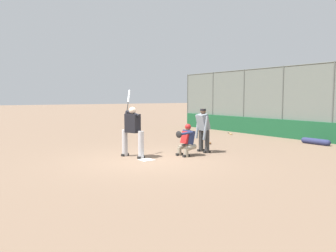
{
  "coord_description": "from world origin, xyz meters",
  "views": [
    {
      "loc": [
        -9.09,
        5.41,
        2.06
      ],
      "look_at": [
        0.21,
        -1.0,
        1.05
      ],
      "focal_mm": 35.0,
      "sensor_mm": 36.0,
      "label": 1
    }
  ],
  "objects_px": {
    "umpire_home": "(203,129)",
    "equipment_bag_dugout_side": "(316,141)",
    "catcher_behind_plate": "(186,139)",
    "batter_at_plate": "(133,130)",
    "fielding_glove_on_dirt": "(208,143)",
    "spare_bat_by_padding": "(230,134)"
  },
  "relations": [
    {
      "from": "batter_at_plate",
      "to": "equipment_bag_dugout_side",
      "type": "relative_size",
      "value": 1.73
    },
    {
      "from": "catcher_behind_plate",
      "to": "equipment_bag_dugout_side",
      "type": "height_order",
      "value": "catcher_behind_plate"
    },
    {
      "from": "umpire_home",
      "to": "fielding_glove_on_dirt",
      "type": "bearing_deg",
      "value": -41.67
    },
    {
      "from": "catcher_behind_plate",
      "to": "batter_at_plate",
      "type": "bearing_deg",
      "value": 61.76
    },
    {
      "from": "fielding_glove_on_dirt",
      "to": "catcher_behind_plate",
      "type": "bearing_deg",
      "value": 123.72
    },
    {
      "from": "spare_bat_by_padding",
      "to": "fielding_glove_on_dirt",
      "type": "relative_size",
      "value": 2.78
    },
    {
      "from": "fielding_glove_on_dirt",
      "to": "equipment_bag_dugout_side",
      "type": "height_order",
      "value": "equipment_bag_dugout_side"
    },
    {
      "from": "catcher_behind_plate",
      "to": "fielding_glove_on_dirt",
      "type": "bearing_deg",
      "value": -57.99
    },
    {
      "from": "batter_at_plate",
      "to": "fielding_glove_on_dirt",
      "type": "distance_m",
      "value": 4.4
    },
    {
      "from": "equipment_bag_dugout_side",
      "to": "batter_at_plate",
      "type": "bearing_deg",
      "value": 76.87
    },
    {
      "from": "spare_bat_by_padding",
      "to": "equipment_bag_dugout_side",
      "type": "relative_size",
      "value": 0.57
    },
    {
      "from": "batter_at_plate",
      "to": "catcher_behind_plate",
      "type": "xyz_separation_m",
      "value": [
        -0.83,
        -1.67,
        -0.36
      ]
    },
    {
      "from": "batter_at_plate",
      "to": "fielding_glove_on_dirt",
      "type": "relative_size",
      "value": 8.45
    },
    {
      "from": "batter_at_plate",
      "to": "equipment_bag_dugout_side",
      "type": "height_order",
      "value": "batter_at_plate"
    },
    {
      "from": "umpire_home",
      "to": "spare_bat_by_padding",
      "type": "bearing_deg",
      "value": -49.3
    },
    {
      "from": "spare_bat_by_padding",
      "to": "equipment_bag_dugout_side",
      "type": "height_order",
      "value": "equipment_bag_dugout_side"
    },
    {
      "from": "catcher_behind_plate",
      "to": "umpire_home",
      "type": "distance_m",
      "value": 1.05
    },
    {
      "from": "umpire_home",
      "to": "equipment_bag_dugout_side",
      "type": "bearing_deg",
      "value": -97.92
    },
    {
      "from": "equipment_bag_dugout_side",
      "to": "spare_bat_by_padding",
      "type": "bearing_deg",
      "value": 3.09
    },
    {
      "from": "batter_at_plate",
      "to": "spare_bat_by_padding",
      "type": "distance_m",
      "value": 8.31
    },
    {
      "from": "equipment_bag_dugout_side",
      "to": "umpire_home",
      "type": "bearing_deg",
      "value": 76.65
    },
    {
      "from": "umpire_home",
      "to": "fielding_glove_on_dirt",
      "type": "distance_m",
      "value": 2.31
    }
  ]
}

